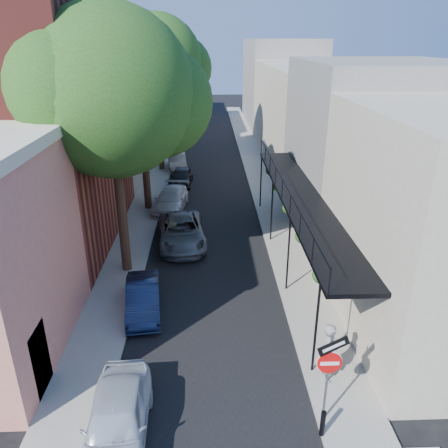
{
  "coord_description": "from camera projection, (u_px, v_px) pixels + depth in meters",
  "views": [
    {
      "loc": [
        0.06,
        -8.02,
        9.97
      ],
      "look_at": [
        0.66,
        8.84,
        2.8
      ],
      "focal_mm": 35.0,
      "sensor_mm": 36.0,
      "label": 1
    }
  ],
  "objects": [
    {
      "name": "parked_car_b",
      "position": [
        143.0,
        298.0,
        17.12
      ],
      "size": [
        1.72,
        3.78,
        1.2
      ],
      "primitive_type": "imported",
      "rotation": [
        0.0,
        0.0,
        0.13
      ],
      "color": "#131E3C",
      "rests_on": "ground"
    },
    {
      "name": "bollard",
      "position": [
        323.0,
        423.0,
        11.63
      ],
      "size": [
        0.14,
        0.14,
        0.8
      ],
      "primitive_type": "cylinder",
      "color": "black",
      "rests_on": "sidewalk_right"
    },
    {
      "name": "parked_car_c",
      "position": [
        182.0,
        232.0,
        22.77
      ],
      "size": [
        2.83,
        5.24,
        1.4
      ],
      "primitive_type": "imported",
      "rotation": [
        0.0,
        0.0,
        0.1
      ],
      "color": "#5A5D61",
      "rests_on": "ground"
    },
    {
      "name": "sidewalk_left",
      "position": [
        163.0,
        160.0,
        38.71
      ],
      "size": [
        2.0,
        64.0,
        0.12
      ],
      "primitive_type": "cube",
      "color": "gray",
      "rests_on": "ground"
    },
    {
      "name": "oak_mid",
      "position": [
        148.0,
        94.0,
        25.17
      ],
      "size": [
        6.6,
        6.0,
        10.2
      ],
      "color": "black",
      "rests_on": "ground"
    },
    {
      "name": "parked_car_d",
      "position": [
        171.0,
        200.0,
        27.41
      ],
      "size": [
        2.32,
        4.68,
        1.31
      ],
      "primitive_type": "imported",
      "rotation": [
        0.0,
        0.0,
        -0.11
      ],
      "color": "silver",
      "rests_on": "ground"
    },
    {
      "name": "parked_car_a",
      "position": [
        117.0,
        420.0,
        11.51
      ],
      "size": [
        1.83,
        4.18,
        1.4
      ],
      "primitive_type": "imported",
      "rotation": [
        0.0,
        0.0,
        0.04
      ],
      "color": "silver",
      "rests_on": "ground"
    },
    {
      "name": "oak_near",
      "position": [
        123.0,
        95.0,
        17.52
      ],
      "size": [
        7.48,
        6.8,
        11.42
      ],
      "color": "black",
      "rests_on": "ground"
    },
    {
      "name": "sign_post",
      "position": [
        329.0,
        366.0,
        11.48
      ],
      "size": [
        0.89,
        0.17,
        2.99
      ],
      "color": "#595B60",
      "rests_on": "ground"
    },
    {
      "name": "sidewalk_right",
      "position": [
        253.0,
        159.0,
        38.98
      ],
      "size": [
        2.0,
        64.0,
        0.12
      ],
      "primitive_type": "cube",
      "color": "gray",
      "rests_on": "ground"
    },
    {
      "name": "oak_far",
      "position": [
        162.0,
        63.0,
        33.02
      ],
      "size": [
        7.7,
        7.0,
        11.9
      ],
      "color": "black",
      "rests_on": "ground"
    },
    {
      "name": "road_surface",
      "position": [
        208.0,
        160.0,
        38.87
      ],
      "size": [
        6.0,
        64.0,
        0.01
      ],
      "primitive_type": "cube",
      "color": "black",
      "rests_on": "ground"
    },
    {
      "name": "pedestrian",
      "position": [
        329.0,
        352.0,
        13.35
      ],
      "size": [
        0.54,
        0.77,
        2.02
      ],
      "primitive_type": "imported",
      "rotation": [
        0.0,
        0.0,
        1.5
      ],
      "color": "gray",
      "rests_on": "sidewalk_right"
    },
    {
      "name": "parked_car_f",
      "position": [
        177.0,
        162.0,
        35.83
      ],
      "size": [
        1.87,
        4.06,
        1.29
      ],
      "primitive_type": "imported",
      "rotation": [
        0.0,
        0.0,
        0.13
      ],
      "color": "gray",
      "rests_on": "ground"
    },
    {
      "name": "parked_car_e",
      "position": [
        182.0,
        177.0,
        32.05
      ],
      "size": [
        1.69,
        3.81,
        1.28
      ],
      "primitive_type": "imported",
      "rotation": [
        0.0,
        0.0,
        -0.05
      ],
      "color": "black",
      "rests_on": "ground"
    },
    {
      "name": "buildings_right",
      "position": [
        313.0,
        110.0,
        36.96
      ],
      "size": [
        9.8,
        55.0,
        10.0
      ],
      "color": "beige",
      "rests_on": "ground"
    },
    {
      "name": "buildings_left",
      "position": [
        93.0,
        106.0,
        35.5
      ],
      "size": [
        10.1,
        59.1,
        12.0
      ],
      "color": "#DE8572",
      "rests_on": "ground"
    }
  ]
}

